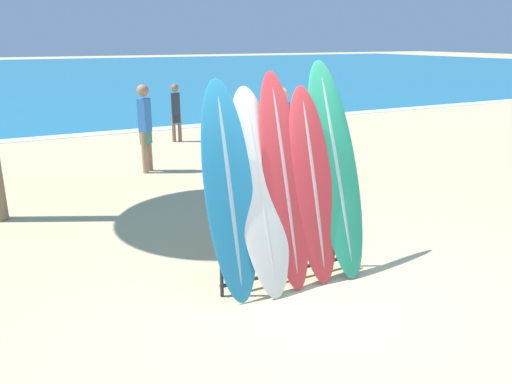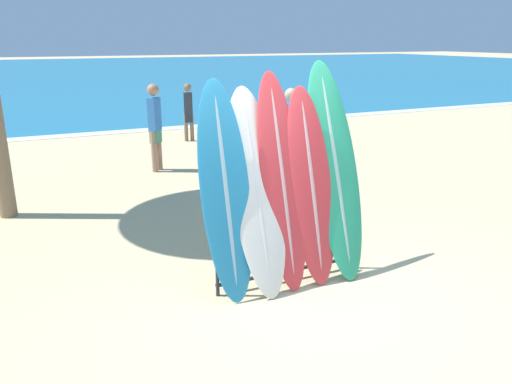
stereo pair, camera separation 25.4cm
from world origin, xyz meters
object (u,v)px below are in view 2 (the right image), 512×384
surfboard_slot_3 (311,186)px  surfboard_slot_4 (335,170)px  surfboard_slot_2 (282,181)px  person_mid_beach (188,110)px  surfboard_slot_1 (257,192)px  surfboard_rack (286,245)px  person_far_left (290,131)px  surfboard_slot_0 (225,192)px  person_near_water (155,124)px

surfboard_slot_3 → surfboard_slot_4: 0.39m
surfboard_slot_2 → person_mid_beach: surfboard_slot_2 is taller
surfboard_slot_3 → surfboard_slot_4: surfboard_slot_4 is taller
surfboard_slot_1 → surfboard_slot_2: (0.30, 0.00, 0.08)m
surfboard_rack → person_far_left: bearing=61.2°
surfboard_slot_1 → surfboard_slot_2: bearing=0.9°
surfboard_slot_4 → person_mid_beach: bearing=84.7°
surfboard_rack → surfboard_slot_4: (0.68, 0.11, 0.77)m
surfboard_rack → surfboard_slot_2: size_ratio=0.72×
surfboard_slot_3 → surfboard_slot_2: bearing=174.0°
person_mid_beach → person_far_left: (0.63, -4.54, 0.13)m
surfboard_slot_2 → surfboard_slot_0: bearing=-178.8°
surfboard_rack → person_far_left: 4.33m
surfboard_rack → person_mid_beach: bearing=80.2°
person_mid_beach → person_far_left: size_ratio=0.86×
surfboard_rack → surfboard_slot_2: (-0.02, 0.08, 0.72)m
surfboard_slot_1 → person_mid_beach: (1.76, 8.24, -0.26)m
surfboard_slot_4 → person_mid_beach: surfboard_slot_4 is taller
surfboard_slot_4 → person_near_water: 5.49m
surfboard_slot_4 → person_far_left: 3.92m
surfboard_slot_0 → person_mid_beach: (2.13, 8.25, -0.31)m
person_near_water → person_far_left: (2.19, -1.77, -0.01)m
surfboard_slot_2 → person_mid_beach: bearing=79.9°
surfboard_slot_4 → surfboard_slot_0: bearing=-177.9°
surfboard_slot_4 → person_near_water: (-0.80, 5.42, -0.24)m
surfboard_slot_0 → surfboard_slot_2: surfboard_slot_2 is taller
surfboard_slot_0 → surfboard_slot_4: (1.37, 0.05, 0.08)m
surfboard_rack → surfboard_slot_3: bearing=7.3°
surfboard_slot_4 → person_far_left: surfboard_slot_4 is taller
surfboard_slot_1 → person_near_water: bearing=87.8°
surfboard_slot_1 → person_far_left: 4.40m
surfboard_slot_0 → person_near_water: size_ratio=1.27×
surfboard_slot_2 → surfboard_rack: bearing=-77.0°
surfboard_slot_0 → surfboard_slot_4: 1.37m
surfboard_slot_0 → surfboard_slot_3: bearing=-1.3°
surfboard_slot_1 → surfboard_slot_4: (1.01, 0.04, 0.12)m
surfboard_slot_0 → person_far_left: size_ratio=1.29×
surfboard_slot_1 → surfboard_slot_3: surfboard_slot_1 is taller
surfboard_slot_4 → person_near_water: bearing=98.4°
person_near_water → surfboard_slot_2: bearing=-133.6°
surfboard_rack → person_far_left: size_ratio=0.94×
surfboard_slot_2 → person_mid_beach: 8.37m
person_far_left → surfboard_slot_4: bearing=50.8°
surfboard_slot_2 → surfboard_slot_3: bearing=-6.0°
surfboard_slot_4 → person_mid_beach: size_ratio=1.59×
person_far_left → surfboard_slot_0: bearing=34.9°
person_mid_beach → person_near_water: bearing=-106.8°
surfboard_slot_0 → surfboard_slot_3: (1.01, -0.02, -0.05)m
surfboard_rack → surfboard_slot_3: (0.33, 0.04, 0.64)m
surfboard_slot_3 → person_far_left: size_ratio=1.22×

